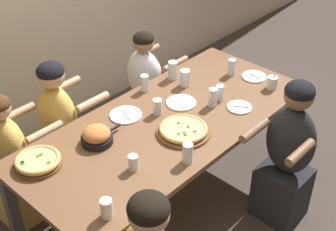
{
  "coord_description": "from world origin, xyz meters",
  "views": [
    {
      "loc": [
        -1.96,
        -1.82,
        2.67
      ],
      "look_at": [
        0.0,
        0.0,
        0.81
      ],
      "focal_mm": 50.0,
      "sensor_mm": 36.0,
      "label": 1
    }
  ],
  "objects": [
    {
      "name": "dining_table",
      "position": [
        0.0,
        0.0,
        0.69
      ],
      "size": [
        2.23,
        0.99,
        0.76
      ],
      "color": "brown",
      "rests_on": "ground"
    },
    {
      "name": "drinking_glass_h",
      "position": [
        -0.88,
        -0.36,
        0.82
      ],
      "size": [
        0.07,
        0.07,
        0.12
      ],
      "color": "silver",
      "rests_on": "dining_table"
    },
    {
      "name": "empty_plate_c",
      "position": [
        -0.15,
        0.27,
        0.77
      ],
      "size": [
        0.23,
        0.23,
        0.02
      ],
      "color": "white",
      "rests_on": "dining_table"
    },
    {
      "name": "ground_plane",
      "position": [
        0.0,
        0.0,
        0.0
      ],
      "size": [
        18.0,
        18.0,
        0.0
      ],
      "primitive_type": "plane",
      "color": "#423833",
      "rests_on": "ground"
    },
    {
      "name": "empty_plate_a",
      "position": [
        0.93,
        -0.09,
        0.77
      ],
      "size": [
        0.2,
        0.2,
        0.02
      ],
      "color": "white",
      "rests_on": "dining_table"
    },
    {
      "name": "drinking_glass_f",
      "position": [
        -0.51,
        -0.19,
        0.81
      ],
      "size": [
        0.06,
        0.06,
        0.1
      ],
      "color": "silver",
      "rests_on": "dining_table"
    },
    {
      "name": "diner_near_midright",
      "position": [
        0.47,
        -0.71,
        0.54
      ],
      "size": [
        0.51,
        0.4,
        1.17
      ],
      "rotation": [
        0.0,
        0.0,
        1.57
      ],
      "color": "#232328",
      "rests_on": "ground"
    },
    {
      "name": "diner_far_midleft",
      "position": [
        -0.43,
        0.71,
        0.53
      ],
      "size": [
        0.51,
        0.4,
        1.14
      ],
      "rotation": [
        0.0,
        0.0,
        -1.57
      ],
      "color": "gold",
      "rests_on": "ground"
    },
    {
      "name": "drinking_glass_d",
      "position": [
        0.02,
        0.12,
        0.82
      ],
      "size": [
        0.07,
        0.07,
        0.12
      ],
      "color": "silver",
      "rests_on": "dining_table"
    },
    {
      "name": "cocktail_glass_blue",
      "position": [
        0.88,
        -0.29,
        0.81
      ],
      "size": [
        0.08,
        0.08,
        0.12
      ],
      "color": "silver",
      "rests_on": "dining_table"
    },
    {
      "name": "diner_far_left",
      "position": [
        -0.86,
        0.71,
        0.48
      ],
      "size": [
        0.51,
        0.4,
        1.07
      ],
      "rotation": [
        0.0,
        0.0,
        -1.57
      ],
      "color": "gold",
      "rests_on": "ground"
    },
    {
      "name": "drinking_glass_e",
      "position": [
        0.84,
        0.07,
        0.82
      ],
      "size": [
        0.06,
        0.06,
        0.13
      ],
      "color": "silver",
      "rests_on": "dining_table"
    },
    {
      "name": "empty_plate_b",
      "position": [
        0.24,
        0.08,
        0.77
      ],
      "size": [
        0.22,
        0.22,
        0.02
      ],
      "color": "white",
      "rests_on": "dining_table"
    },
    {
      "name": "diner_far_midright",
      "position": [
        0.48,
        0.71,
        0.48
      ],
      "size": [
        0.51,
        0.4,
        1.06
      ],
      "rotation": [
        0.0,
        0.0,
        -1.57
      ],
      "color": "silver",
      "rests_on": "ground"
    },
    {
      "name": "drinking_glass_c",
      "position": [
        0.37,
        -0.1,
        0.83
      ],
      "size": [
        0.07,
        0.07,
        0.14
      ],
      "color": "silver",
      "rests_on": "dining_table"
    },
    {
      "name": "drinking_glass_a",
      "position": [
        -0.24,
        -0.38,
        0.82
      ],
      "size": [
        0.07,
        0.07,
        0.14
      ],
      "color": "silver",
      "rests_on": "dining_table"
    },
    {
      "name": "pizza_board_second",
      "position": [
        -0.89,
        0.27,
        0.79
      ],
      "size": [
        0.3,
        0.3,
        0.06
      ],
      "color": "brown",
      "rests_on": "dining_table"
    },
    {
      "name": "drinking_glass_j",
      "position": [
        0.18,
        0.41,
        0.82
      ],
      "size": [
        0.06,
        0.06,
        0.13
      ],
      "color": "silver",
      "rests_on": "dining_table"
    },
    {
      "name": "drinking_glass_g",
      "position": [
        0.45,
        0.24,
        0.82
      ],
      "size": [
        0.08,
        0.08,
        0.13
      ],
      "color": "silver",
      "rests_on": "dining_table"
    },
    {
      "name": "pizza_board_main",
      "position": [
        -0.03,
        -0.17,
        0.79
      ],
      "size": [
        0.37,
        0.37,
        0.05
      ],
      "color": "brown",
      "rests_on": "dining_table"
    },
    {
      "name": "drinking_glass_b",
      "position": [
        0.47,
        -0.09,
        0.82
      ],
      "size": [
        0.06,
        0.06,
        0.12
      ],
      "color": "silver",
      "rests_on": "dining_table"
    },
    {
      "name": "drinking_glass_i",
      "position": [
        0.47,
        0.38,
        0.84
      ],
      "size": [
        0.08,
        0.08,
        0.15
      ],
      "color": "silver",
      "rests_on": "dining_table"
    },
    {
      "name": "skillet_bowl",
      "position": [
        -0.49,
        0.18,
        0.82
      ],
      "size": [
        0.31,
        0.21,
        0.12
      ],
      "color": "black",
      "rests_on": "dining_table"
    },
    {
      "name": "empty_plate_d",
      "position": [
        0.48,
        -0.27,
        0.77
      ],
      "size": [
        0.18,
        0.18,
        0.02
      ],
      "color": "white",
      "rests_on": "dining_table"
    }
  ]
}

